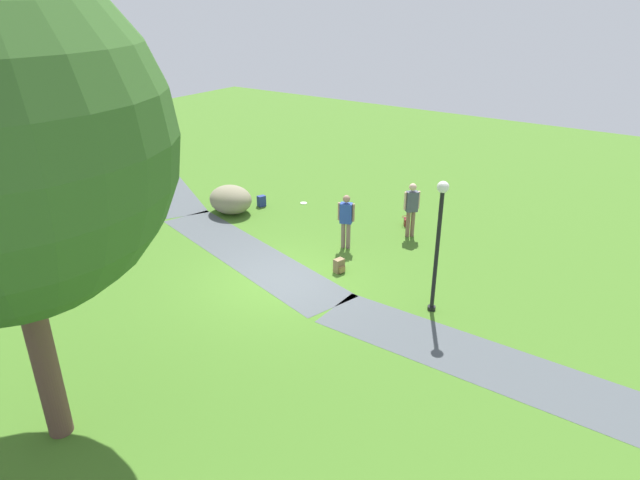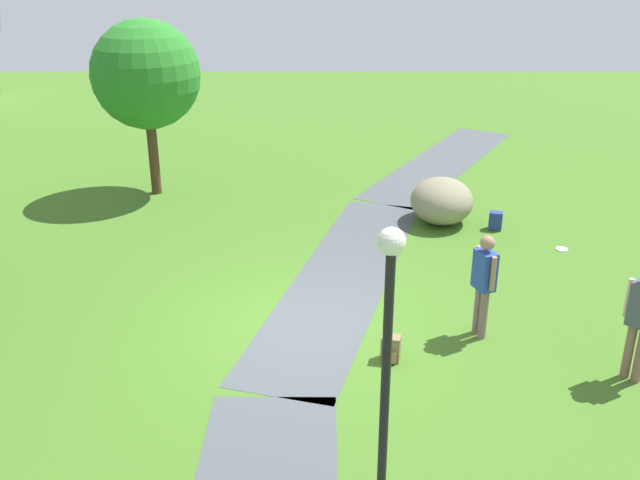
% 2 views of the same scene
% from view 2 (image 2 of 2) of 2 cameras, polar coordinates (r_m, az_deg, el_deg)
% --- Properties ---
extents(ground_plane, '(48.00, 48.00, 0.00)m').
position_cam_2_polar(ground_plane, '(11.76, -1.54, -6.79)').
color(ground_plane, '#426F23').
extents(footpath_segment_mid, '(8.16, 3.76, 0.01)m').
position_cam_2_polar(footpath_segment_mid, '(13.40, 1.93, -2.83)').
color(footpath_segment_mid, '#494F53').
rests_on(footpath_segment_mid, ground).
extents(footpath_segment_far, '(7.81, 5.37, 0.01)m').
position_cam_2_polar(footpath_segment_far, '(20.55, 9.78, 6.18)').
color(footpath_segment_far, '#494F53').
rests_on(footpath_segment_far, ground).
extents(young_tree_near_path, '(2.55, 2.55, 4.19)m').
position_cam_2_polar(young_tree_near_path, '(17.50, -13.76, 12.71)').
color(young_tree_near_path, '#503421').
rests_on(young_tree_near_path, ground).
extents(lamp_post, '(0.28, 0.28, 3.36)m').
position_cam_2_polar(lamp_post, '(7.23, 5.39, -8.41)').
color(lamp_post, black).
rests_on(lamp_post, ground).
extents(lawn_boulder, '(1.76, 1.55, 0.99)m').
position_cam_2_polar(lawn_boulder, '(15.98, 9.72, 3.12)').
color(lawn_boulder, gray).
rests_on(lawn_boulder, ground).
extents(man_near_boulder, '(0.49, 0.35, 1.71)m').
position_cam_2_polar(man_near_boulder, '(11.28, 12.99, -3.05)').
color(man_near_boulder, '#7C615C').
rests_on(man_near_boulder, ground).
extents(backpack_by_boulder, '(0.32, 0.33, 0.40)m').
position_cam_2_polar(backpack_by_boulder, '(15.89, 13.88, 1.49)').
color(backpack_by_boulder, navy).
rests_on(backpack_by_boulder, ground).
extents(spare_backpack_on_lawn, '(0.31, 0.32, 0.40)m').
position_cam_2_polar(spare_backpack_on_lawn, '(10.80, 5.67, -8.67)').
color(spare_backpack_on_lawn, olive).
rests_on(spare_backpack_on_lawn, ground).
extents(frisbee_on_grass, '(0.25, 0.25, 0.02)m').
position_cam_2_polar(frisbee_on_grass, '(15.29, 18.79, -0.70)').
color(frisbee_on_grass, white).
rests_on(frisbee_on_grass, ground).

